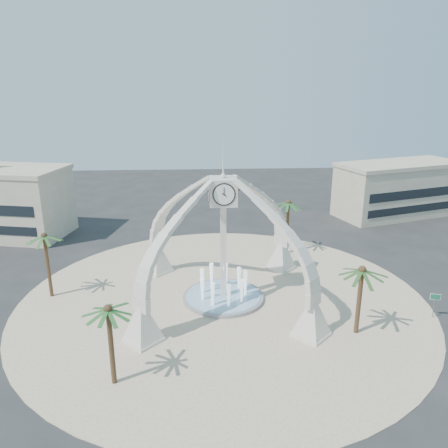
{
  "coord_description": "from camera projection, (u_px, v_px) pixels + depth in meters",
  "views": [
    {
      "loc": [
        -2.25,
        -39.06,
        20.44
      ],
      "look_at": [
        0.19,
        2.0,
        7.23
      ],
      "focal_mm": 35.0,
      "sensor_mm": 36.0,
      "label": 1
    }
  ],
  "objects": [
    {
      "name": "fountain",
      "position": [
        223.0,
        296.0,
        43.41
      ],
      "size": [
        8.0,
        8.0,
        3.62
      ],
      "color": "gray",
      "rests_on": "ground"
    },
    {
      "name": "ground",
      "position": [
        223.0,
        299.0,
        43.5
      ],
      "size": [
        140.0,
        140.0,
        0.0
      ],
      "primitive_type": "plane",
      "color": "#282828",
      "rests_on": "ground"
    },
    {
      "name": "street_sign",
      "position": [
        435.0,
        300.0,
        39.48
      ],
      "size": [
        0.91,
        0.25,
        2.53
      ],
      "rotation": [
        0.0,
        0.0,
        -0.25
      ],
      "color": "slate",
      "rests_on": "ground"
    },
    {
      "name": "plaza",
      "position": [
        223.0,
        299.0,
        43.49
      ],
      "size": [
        40.0,
        40.0,
        0.06
      ],
      "primitive_type": "cylinder",
      "color": "beige",
      "rests_on": "ground"
    },
    {
      "name": "building_ne",
      "position": [
        398.0,
        189.0,
        70.49
      ],
      "size": [
        21.87,
        14.17,
        8.6
      ],
      "rotation": [
        0.0,
        0.0,
        0.31
      ],
      "color": "beige",
      "rests_on": "ground"
    },
    {
      "name": "palm_east",
      "position": [
        362.0,
        271.0,
        35.84
      ],
      "size": [
        4.29,
        4.29,
        6.69
      ],
      "rotation": [
        0.0,
        0.0,
        -0.03
      ],
      "color": "brown",
      "rests_on": "ground"
    },
    {
      "name": "clock_tower",
      "position": [
        223.0,
        238.0,
        41.51
      ],
      "size": [
        17.94,
        17.94,
        16.3
      ],
      "color": "beige",
      "rests_on": "ground"
    },
    {
      "name": "palm_north",
      "position": [
        288.0,
        203.0,
        53.3
      ],
      "size": [
        4.82,
        4.82,
        7.45
      ],
      "rotation": [
        0.0,
        0.0,
        0.17
      ],
      "color": "brown",
      "rests_on": "ground"
    },
    {
      "name": "palm_west",
      "position": [
        44.0,
        237.0,
        42.11
      ],
      "size": [
        4.3,
        4.3,
        7.2
      ],
      "rotation": [
        0.0,
        0.0,
        -0.18
      ],
      "color": "brown",
      "rests_on": "ground"
    },
    {
      "name": "palm_south",
      "position": [
        108.0,
        310.0,
        29.51
      ],
      "size": [
        4.95,
        4.95,
        6.69
      ],
      "rotation": [
        0.0,
        0.0,
        -0.3
      ],
      "color": "brown",
      "rests_on": "ground"
    }
  ]
}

